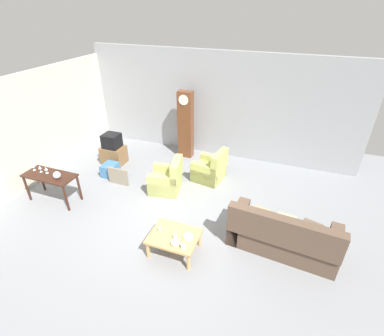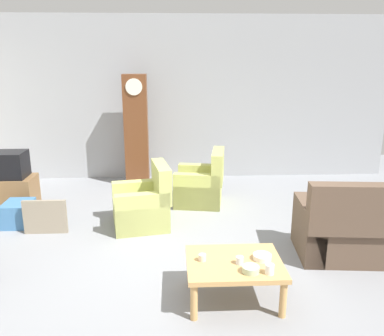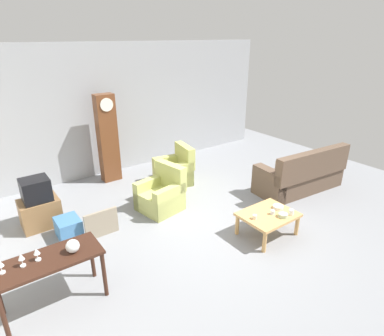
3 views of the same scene
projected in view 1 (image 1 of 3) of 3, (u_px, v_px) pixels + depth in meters
ground_plane at (173, 219)px, 6.65m from camera, size 10.40×10.40×0.00m
garage_door_wall at (219, 106)px, 8.74m from camera, size 8.40×0.16×3.20m
pegboard_wall_left at (31, 130)px, 7.50m from camera, size 0.12×6.40×2.88m
couch_floral at (282, 236)px, 5.67m from camera, size 2.17×1.07×1.04m
armchair_olive_near at (167, 180)px, 7.52m from camera, size 0.92×0.89×0.92m
armchair_olive_far at (210, 170)px, 7.97m from camera, size 0.90×0.87×0.92m
coffee_table_wood at (174, 238)px, 5.63m from camera, size 0.96×0.76×0.43m
console_table_dark at (50, 178)px, 6.98m from camera, size 1.30×0.56×0.74m
grandfather_clock at (186, 125)px, 8.82m from camera, size 0.44×0.30×2.11m
tv_stand_cabinet at (114, 155)px, 8.82m from camera, size 0.68×0.52×0.54m
tv_crt at (112, 141)px, 8.57m from camera, size 0.48×0.44×0.42m
framed_picture_leaning at (118, 176)px, 7.79m from camera, size 0.60×0.05×0.49m
storage_box_blue at (110, 170)px, 8.24m from camera, size 0.39×0.47×0.35m
glass_dome_cloche at (57, 175)px, 6.75m from camera, size 0.18×0.18×0.18m
cup_white_porcelain at (183, 247)px, 5.28m from camera, size 0.09×0.09×0.10m
cup_blue_rimmed at (175, 236)px, 5.52m from camera, size 0.07×0.07×0.08m
cup_cream_tall at (160, 229)px, 5.70m from camera, size 0.08×0.08×0.07m
bowl_white_stacked at (188, 237)px, 5.52m from camera, size 0.19×0.19×0.05m
bowl_shallow_green at (175, 244)px, 5.37m from camera, size 0.17×0.17×0.06m
wine_glass_tall at (33, 166)px, 7.05m from camera, size 0.08×0.08×0.18m
wine_glass_mid at (40, 168)px, 6.97m from camera, size 0.07×0.07×0.18m
wine_glass_short at (46, 169)px, 6.93m from camera, size 0.08×0.08×0.17m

